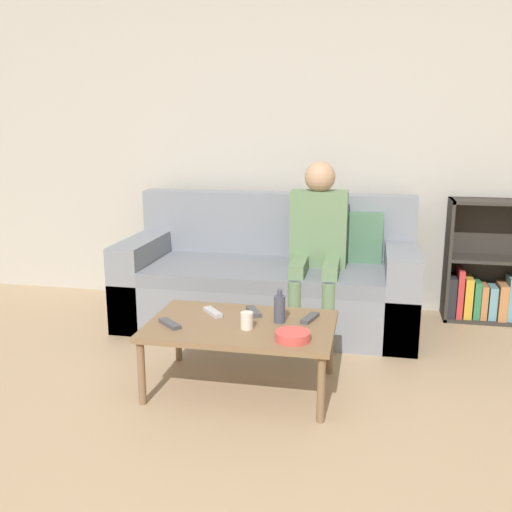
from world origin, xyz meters
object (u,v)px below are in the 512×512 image
object	(u,v)px
tv_remote_0	(310,318)
tv_remote_1	(254,311)
cup_near	(247,320)
bottle	(280,308)
coffee_table	(241,329)
person_adult	(318,234)
snack_bowl	(293,336)
bookshelf	(490,276)
tv_remote_3	(170,324)
tv_remote_2	(213,312)
couch	(269,282)

from	to	relation	value
tv_remote_0	tv_remote_1	size ratio (longest dim) A/B	1.02
cup_near	tv_remote_1	xyz separation A→B (m)	(-0.01, 0.25, -0.03)
tv_remote_1	bottle	xyz separation A→B (m)	(0.17, -0.12, 0.07)
coffee_table	person_adult	bearing A→B (deg)	72.72
coffee_table	tv_remote_1	xyz separation A→B (m)	(0.03, 0.18, 0.04)
person_adult	cup_near	bearing A→B (deg)	-104.66
coffee_table	person_adult	xyz separation A→B (m)	(0.31, 1.01, 0.35)
tv_remote_1	snack_bowl	distance (m)	0.46
person_adult	tv_remote_0	xyz separation A→B (m)	(0.05, -0.88, -0.31)
tv_remote_0	coffee_table	bearing A→B (deg)	-144.33
bookshelf	tv_remote_1	xyz separation A→B (m)	(-1.53, -1.31, 0.05)
tv_remote_3	bottle	bearing A→B (deg)	-31.53
cup_near	tv_remote_1	bearing A→B (deg)	93.35
coffee_table	person_adult	world-z (taller)	person_adult
tv_remote_2	tv_remote_0	bearing A→B (deg)	-39.71
tv_remote_2	coffee_table	bearing A→B (deg)	-72.27
tv_remote_0	snack_bowl	distance (m)	0.32
couch	bookshelf	bearing A→B (deg)	13.96
cup_near	person_adult	bearing A→B (deg)	76.21
tv_remote_3	couch	bearing A→B (deg)	26.43
couch	tv_remote_3	bearing A→B (deg)	-105.33
coffee_table	tv_remote_3	size ratio (longest dim) A/B	6.40
snack_bowl	tv_remote_3	bearing A→B (deg)	173.67
coffee_table	tv_remote_3	world-z (taller)	tv_remote_3
coffee_table	snack_bowl	bearing A→B (deg)	-31.16
tv_remote_3	bottle	size ratio (longest dim) A/B	0.84
tv_remote_0	tv_remote_2	size ratio (longest dim) A/B	1.10
bookshelf	tv_remote_0	distance (m)	1.82
couch	snack_bowl	world-z (taller)	couch
bookshelf	tv_remote_3	size ratio (longest dim) A/B	5.71
tv_remote_1	tv_remote_2	world-z (taller)	same
bookshelf	tv_remote_1	size ratio (longest dim) A/B	5.24
cup_near	tv_remote_3	xyz separation A→B (m)	(-0.42, -0.04, -0.03)
tv_remote_2	bottle	world-z (taller)	bottle
snack_bowl	bottle	distance (m)	0.28
bottle	couch	bearing A→B (deg)	103.15
coffee_table	snack_bowl	xyz separation A→B (m)	(0.31, -0.19, 0.06)
bookshelf	bottle	distance (m)	1.98
bottle	coffee_table	bearing A→B (deg)	-163.64
person_adult	tv_remote_0	distance (m)	0.93
bookshelf	cup_near	distance (m)	2.18
person_adult	cup_near	xyz separation A→B (m)	(-0.27, -1.08, -0.27)
tv_remote_1	tv_remote_3	distance (m)	0.50
couch	tv_remote_1	size ratio (longest dim) A/B	12.11
snack_bowl	bottle	world-z (taller)	bottle
bookshelf	tv_remote_2	size ratio (longest dim) A/B	5.65
couch	tv_remote_0	world-z (taller)	couch
snack_bowl	person_adult	bearing A→B (deg)	89.83
person_adult	bottle	xyz separation A→B (m)	(-0.11, -0.95, -0.24)
couch	cup_near	size ratio (longest dim) A/B	23.13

